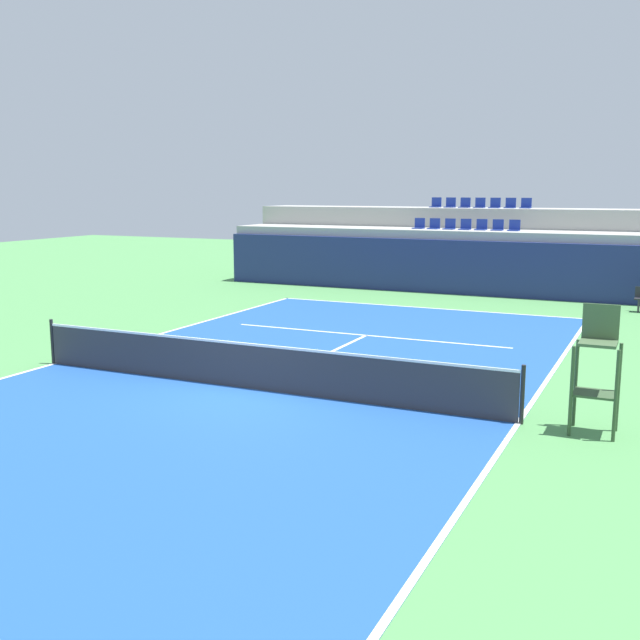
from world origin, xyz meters
The scene contains 14 objects.
ground_plane centered at (0.00, 0.00, 0.00)m, with size 80.00×80.00×0.00m, color #4C8C4C.
court_surface centered at (0.00, 0.00, 0.01)m, with size 11.00×24.00×0.01m, color #1E4C99.
baseline_far centered at (0.00, 11.95, 0.01)m, with size 11.00×0.10×0.00m, color white.
sideline_left centered at (-5.45, 0.00, 0.01)m, with size 0.10×24.00×0.00m, color white.
sideline_right centered at (5.45, 0.00, 0.01)m, with size 0.10×24.00×0.00m, color white.
service_line_far centered at (0.00, 6.40, 0.01)m, with size 8.26×0.10×0.00m, color white.
centre_service_line centered at (0.00, 3.20, 0.01)m, with size 0.10×6.40×0.00m, color white.
back_wall centered at (0.00, 15.88, 1.07)m, with size 20.24×0.30×2.14m, color navy.
stands_tier_lower centered at (0.00, 17.23, 1.24)m, with size 20.24×2.40×2.48m, color #9E9E99.
stands_tier_upper centered at (0.00, 19.63, 1.66)m, with size 20.24×2.40×3.31m, color #9E9E99.
seating_row_lower centered at (0.00, 17.33, 2.60)m, with size 4.39×0.44×0.44m.
seating_row_upper centered at (0.00, 19.73, 3.44)m, with size 4.39×0.44×0.44m.
tennis_net centered at (0.00, 0.00, 0.51)m, with size 11.08×0.08×1.07m.
umpire_chair centered at (6.70, 0.06, 1.19)m, with size 0.76×0.66×2.20m.
Camera 1 is at (7.69, -13.11, 4.13)m, focal length 42.06 mm.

